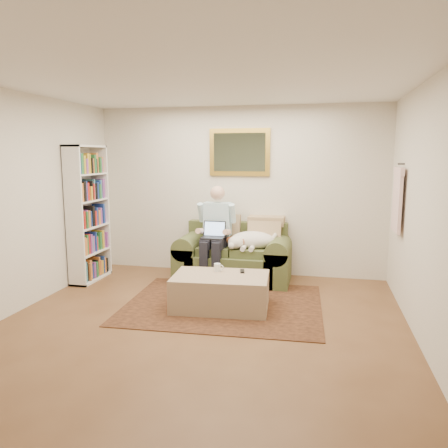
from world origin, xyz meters
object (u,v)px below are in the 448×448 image
(sleeping_dog, at_px, (253,240))
(coffee_mug, at_px, (217,268))
(seated_man, at_px, (215,235))
(ottoman, at_px, (221,292))
(bookshelf, at_px, (88,214))
(sofa, at_px, (234,261))
(laptop, at_px, (214,233))

(sleeping_dog, relative_size, coffee_mug, 6.90)
(seated_man, bearing_deg, sleeping_dog, 7.13)
(ottoman, height_order, coffee_mug, coffee_mug)
(ottoman, xyz_separation_m, bookshelf, (-2.20, 0.80, 0.79))
(seated_man, height_order, coffee_mug, seated_man)
(sofa, height_order, ottoman, sofa)
(bookshelf, bearing_deg, sofa, 11.84)
(sofa, height_order, laptop, laptop)
(ottoman, bearing_deg, laptop, 108.43)
(seated_man, distance_m, coffee_mug, 0.99)
(coffee_mug, height_order, bookshelf, bookshelf)
(ottoman, bearing_deg, sofa, 94.10)
(laptop, height_order, sleeping_dog, laptop)
(ottoman, relative_size, coffee_mug, 11.46)
(sofa, xyz_separation_m, laptop, (-0.25, -0.22, 0.45))
(laptop, bearing_deg, bookshelf, -173.14)
(seated_man, xyz_separation_m, laptop, (0.00, -0.06, 0.03))
(seated_man, xyz_separation_m, bookshelf, (-1.86, -0.29, 0.30))
(sofa, xyz_separation_m, sleeping_dog, (0.30, -0.08, 0.35))
(sofa, distance_m, laptop, 0.56)
(sofa, bearing_deg, coffee_mug, -89.53)
(laptop, xyz_separation_m, sleeping_dog, (0.55, 0.13, -0.10))
(sleeping_dog, xyz_separation_m, ottoman, (-0.21, -1.15, -0.43))
(sleeping_dog, height_order, ottoman, sleeping_dog)
(laptop, relative_size, ottoman, 0.28)
(seated_man, relative_size, sleeping_dog, 2.04)
(sofa, height_order, seated_man, seated_man)
(coffee_mug, relative_size, bookshelf, 0.05)
(sofa, relative_size, ottoman, 1.46)
(sleeping_dog, height_order, coffee_mug, sleeping_dog)
(seated_man, height_order, sleeping_dog, seated_man)
(sleeping_dog, bearing_deg, seated_man, -172.87)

